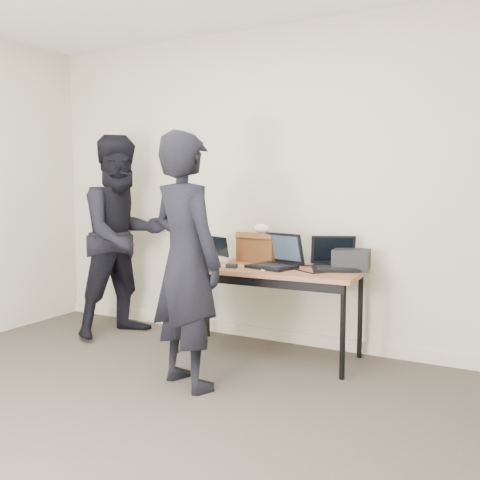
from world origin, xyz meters
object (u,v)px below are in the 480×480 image
Objects in this scene: laptop_center at (276,260)px; person_observer at (123,236)px; person_typist at (186,261)px; laptop_beige at (209,258)px; desk at (266,274)px; laptop_right at (334,262)px; leather_satchel at (258,247)px; equipment_box at (351,260)px.

person_observer is (-1.49, -0.06, 0.13)m from laptop_center.
person_typist is 1.44m from person_observer.
laptop_beige is at bearing -48.73° from person_typist.
desk is 3.40× the size of laptop_right.
leather_satchel is at bearing 157.33° from laptop_center.
desk is at bearing -43.48° from leather_satchel.
desk is 1.44m from person_observer.
equipment_box is (0.81, -0.04, -0.05)m from leather_satchel.
person_observer is (-1.42, -0.04, 0.24)m from desk.
person_observer reaches higher than laptop_center.
person_typist is 0.95× the size of person_observer.
leather_satchel is 1.05m from person_typist.
person_typist is (-0.21, -0.82, 0.20)m from desk.
laptop_beige is 1.16m from equipment_box.
person_typist is at bearing -129.56° from equipment_box.
desk is 0.52m from laptop_beige.
leather_satchel is at bearing 126.27° from desk.
person_observer is at bearing -159.77° from leather_satchel.
person_typist is (-0.03, -1.05, 0.01)m from leather_satchel.
laptop_beige is 0.58m from laptop_center.
laptop_beige is at bearing -132.69° from leather_satchel.
leather_satchel is at bearing 63.58° from laptop_beige.
person_observer reaches higher than laptop_beige.
laptop_right is at bearing 2.00° from leather_satchel.
laptop_beige reaches higher than desk.
person_observer reaches higher than equipment_box.
person_typist is at bearing -102.67° from person_observer.
leather_satchel is 1.41× the size of equipment_box.
laptop_center is 1.56× the size of equipment_box.
person_observer is (-0.91, -0.00, 0.14)m from laptop_beige.
leather_satchel is at bearing 177.48° from equipment_box.
laptop_center is at bearing 173.05° from laptop_right.
laptop_beige is 0.21× the size of person_observer.
desk is 0.84× the size of person_observer.
laptop_beige reaches higher than equipment_box.
laptop_right reaches higher than equipment_box.
desk is at bearing -163.05° from equipment_box.
person_observer is (-2.04, -0.23, 0.11)m from equipment_box.
desk is 0.87m from person_typist.
leather_satchel is (-0.69, 0.07, 0.07)m from laptop_right.
desk is 0.88× the size of person_typist.
laptop_beige is at bearing 166.87° from laptop_right.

